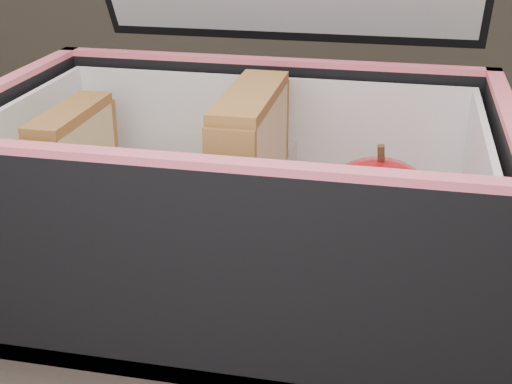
% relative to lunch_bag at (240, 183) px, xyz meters
% --- Properties ---
extents(lunch_bag, '(0.33, 0.32, 0.32)m').
position_rel_lunch_bag_xyz_m(lunch_bag, '(0.00, 0.00, 0.00)').
color(lunch_bag, black).
rests_on(lunch_bag, kitchen_table).
extents(plastic_tub, '(0.17, 0.12, 0.07)m').
position_rel_lunch_bag_xyz_m(plastic_tub, '(-0.05, -0.00, -0.02)').
color(plastic_tub, white).
rests_on(plastic_tub, lunch_bag).
extents(sandwich_left, '(0.02, 0.09, 0.10)m').
position_rel_lunch_bag_xyz_m(sandwich_left, '(-0.12, -0.00, -0.01)').
color(sandwich_left, tan).
rests_on(sandwich_left, plastic_tub).
extents(sandwich_right, '(0.03, 0.11, 0.12)m').
position_rel_lunch_bag_xyz_m(sandwich_right, '(0.01, -0.00, 0.00)').
color(sandwich_right, tan).
rests_on(sandwich_right, plastic_tub).
extents(carrot_sticks, '(0.05, 0.14, 0.03)m').
position_rel_lunch_bag_xyz_m(carrot_sticks, '(-0.06, -0.01, -0.04)').
color(carrot_sticks, orange).
rests_on(carrot_sticks, plastic_tub).
extents(paper_napkin, '(0.09, 0.09, 0.01)m').
position_rel_lunch_bag_xyz_m(paper_napkin, '(0.09, 0.00, -0.05)').
color(paper_napkin, white).
rests_on(paper_napkin, lunch_bag).
extents(red_apple, '(0.10, 0.10, 0.08)m').
position_rel_lunch_bag_xyz_m(red_apple, '(0.09, -0.00, -0.01)').
color(red_apple, '#7B0208').
rests_on(red_apple, paper_napkin).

